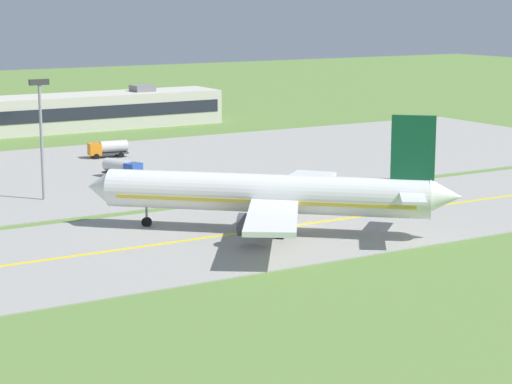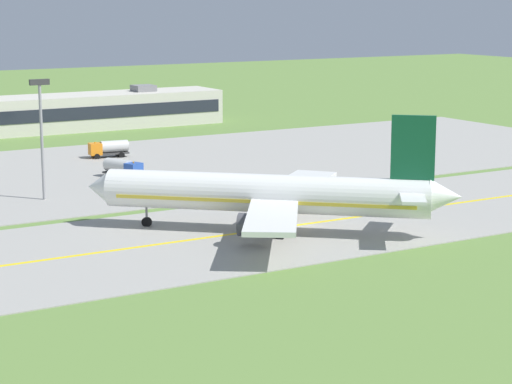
% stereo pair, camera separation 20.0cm
% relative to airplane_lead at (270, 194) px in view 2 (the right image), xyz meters
% --- Properties ---
extents(ground_plane, '(500.00, 500.00, 0.00)m').
position_rel_airplane_lead_xyz_m(ground_plane, '(3.93, 1.16, -4.13)').
color(ground_plane, olive).
extents(taxiway_strip, '(240.00, 28.00, 0.10)m').
position_rel_airplane_lead_xyz_m(taxiway_strip, '(3.93, 1.16, -4.08)').
color(taxiway_strip, '#9E9B93').
rests_on(taxiway_strip, ground).
extents(apron_pad, '(140.00, 52.00, 0.10)m').
position_rel_airplane_lead_xyz_m(apron_pad, '(13.93, 43.16, -4.08)').
color(apron_pad, '#9E9B93').
rests_on(apron_pad, ground).
extents(taxiway_centreline, '(220.00, 0.60, 0.01)m').
position_rel_airplane_lead_xyz_m(taxiway_centreline, '(3.93, 1.16, -4.03)').
color(taxiway_centreline, yellow).
rests_on(taxiway_centreline, taxiway_strip).
extents(airplane_lead, '(32.29, 30.08, 12.70)m').
position_rel_airplane_lead_xyz_m(airplane_lead, '(0.00, 0.00, 0.00)').
color(airplane_lead, white).
rests_on(airplane_lead, ground).
extents(service_truck_baggage, '(6.21, 2.91, 2.65)m').
position_rel_airplane_lead_xyz_m(service_truck_baggage, '(4.28, 54.81, -2.60)').
color(service_truck_baggage, orange).
rests_on(service_truck_baggage, ground).
extents(service_truck_fuel, '(4.05, 6.34, 2.65)m').
position_rel_airplane_lead_xyz_m(service_truck_fuel, '(-0.93, 36.95, -2.60)').
color(service_truck_fuel, '#264CA5').
rests_on(service_truck_fuel, ground).
extents(terminal_building, '(48.28, 11.16, 7.71)m').
position_rel_airplane_lead_xyz_m(terminal_building, '(16.26, 89.53, -0.85)').
color(terminal_building, beige).
rests_on(terminal_building, ground).
extents(apron_light_mast, '(2.40, 0.50, 14.70)m').
position_rel_airplane_lead_xyz_m(apron_light_mast, '(-14.85, 28.49, 5.19)').
color(apron_light_mast, gray).
rests_on(apron_light_mast, ground).
extents(traffic_cone_mid_edge, '(0.44, 0.44, 0.60)m').
position_rel_airplane_lead_xyz_m(traffic_cone_mid_edge, '(12.10, 13.96, -3.83)').
color(traffic_cone_mid_edge, orange).
rests_on(traffic_cone_mid_edge, ground).
extents(traffic_cone_far_edge, '(0.44, 0.44, 0.60)m').
position_rel_airplane_lead_xyz_m(traffic_cone_far_edge, '(31.30, 13.11, -3.83)').
color(traffic_cone_far_edge, orange).
rests_on(traffic_cone_far_edge, ground).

